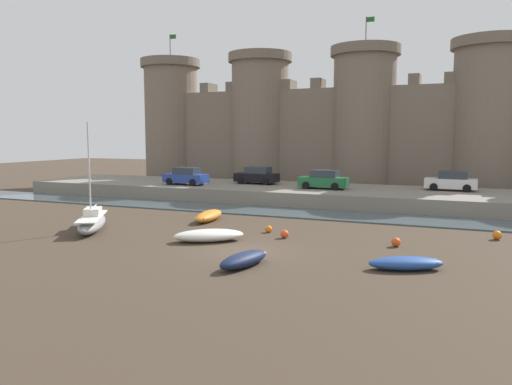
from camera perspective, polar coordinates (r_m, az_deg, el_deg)
ground_plane at (r=25.15m, az=-1.37°, el=-6.79°), size 160.00×160.00×0.00m
water_channel at (r=36.95m, az=6.68°, el=-2.46°), size 80.00×4.50×0.10m
quay_road at (r=43.83m, az=9.28°, el=-0.34°), size 59.71×10.00×1.23m
castle at (r=54.83m, az=12.21°, el=7.64°), size 54.98×7.27×18.09m
rowboat_foreground_right at (r=22.75m, az=16.77°, el=-7.71°), size 3.46×2.40×0.58m
sailboat_midflat_centre at (r=32.06m, az=-18.23°, el=-3.20°), size 4.07×5.46×6.59m
rowboat_foreground_centre at (r=27.58m, az=-5.42°, el=-4.87°), size 4.03×3.46×0.68m
rowboat_near_channel_right at (r=22.29m, az=-1.40°, el=-7.62°), size 1.69×3.32×0.65m
rowboat_near_channel_left at (r=34.14m, az=-5.41°, el=-2.64°), size 1.60×3.88×0.71m
mooring_buoy_off_centre at (r=31.01m, az=25.85°, el=-4.42°), size 0.51×0.51×0.51m
mooring_buoy_mid_mud at (r=28.39m, az=3.27°, el=-4.76°), size 0.48×0.48×0.48m
mooring_buoy_near_channel at (r=27.21m, az=15.71°, el=-5.49°), size 0.49×0.49×0.49m
mooring_buoy_near_shore at (r=30.00m, az=1.45°, el=-4.20°), size 0.42×0.42×0.42m
car_quay_centre_west at (r=47.27m, az=0.12°, el=1.94°), size 4.15×1.98×1.62m
car_quay_east at (r=43.27m, az=7.73°, el=1.46°), size 4.15×1.98×1.62m
car_quay_west at (r=44.51m, az=21.43°, el=1.20°), size 4.15×1.98×1.62m
car_quay_centre_east at (r=46.91m, az=-8.00°, el=1.84°), size 4.15×1.98×1.62m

